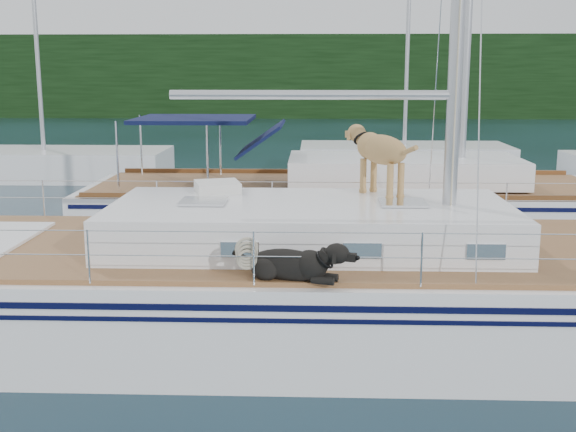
{
  "coord_description": "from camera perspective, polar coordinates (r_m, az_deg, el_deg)",
  "views": [
    {
      "loc": [
        0.84,
        -9.25,
        3.53
      ],
      "look_at": [
        0.5,
        0.2,
        1.6
      ],
      "focal_mm": 45.0,
      "sensor_mm": 36.0,
      "label": 1
    }
  ],
  "objects": [
    {
      "name": "bg_boat_center",
      "position": [
        25.64,
        9.14,
        4.48
      ],
      "size": [
        7.2,
        3.0,
        11.65
      ],
      "color": "white",
      "rests_on": "ground"
    },
    {
      "name": "ground",
      "position": [
        9.94,
        -2.96,
        -9.29
      ],
      "size": [
        120.0,
        120.0,
        0.0
      ],
      "primitive_type": "plane",
      "color": "black",
      "rests_on": "ground"
    },
    {
      "name": "tree_line",
      "position": [
        54.26,
        1.18,
        10.96
      ],
      "size": [
        90.0,
        3.0,
        6.0
      ],
      "primitive_type": "cube",
      "color": "black",
      "rests_on": "ground"
    },
    {
      "name": "bg_boat_west",
      "position": [
        25.07,
        -18.66,
        3.85
      ],
      "size": [
        8.0,
        3.0,
        11.65
      ],
      "color": "white",
      "rests_on": "ground"
    },
    {
      "name": "shore_bank",
      "position": [
        55.54,
        1.19,
        8.49
      ],
      "size": [
        92.0,
        1.0,
        1.2
      ],
      "primitive_type": "cube",
      "color": "#595147",
      "rests_on": "ground"
    },
    {
      "name": "neighbor_sailboat",
      "position": [
        15.44,
        5.01,
        0.64
      ],
      "size": [
        11.0,
        3.5,
        13.3
      ],
      "color": "white",
      "rests_on": "ground"
    },
    {
      "name": "main_sailboat",
      "position": [
        9.71,
        -2.39,
        -5.55
      ],
      "size": [
        12.0,
        3.88,
        14.01
      ],
      "color": "white",
      "rests_on": "ground"
    }
  ]
}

